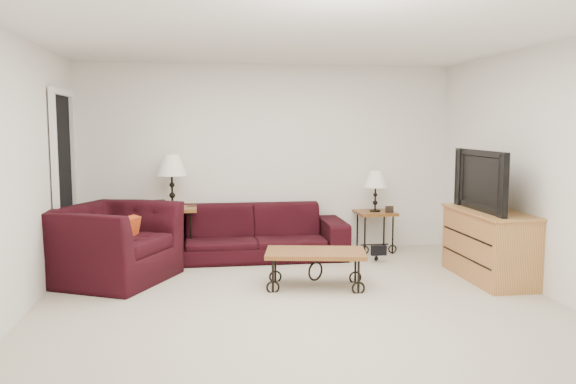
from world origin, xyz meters
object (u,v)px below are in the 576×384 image
(side_table_left, at_px, (173,232))
(tv_stand, at_px, (489,245))
(lamp_left, at_px, (172,181))
(side_table_right, at_px, (375,231))
(backpack, at_px, (376,246))
(armchair, at_px, (112,244))
(sofa, at_px, (254,232))
(coffee_table, at_px, (315,269))
(lamp_right, at_px, (375,191))
(television, at_px, (490,180))

(side_table_left, xyz_separation_m, tv_stand, (3.50, -1.59, 0.05))
(side_table_left, xyz_separation_m, lamp_left, (0.00, 0.00, 0.67))
(side_table_right, relative_size, tv_stand, 0.43)
(backpack, bearing_deg, side_table_left, 164.27)
(armchair, bearing_deg, tv_stand, -70.69)
(armchair, relative_size, tv_stand, 0.99)
(backpack, bearing_deg, lamp_left, 164.27)
(armchair, height_order, backpack, armchair)
(sofa, xyz_separation_m, side_table_right, (1.65, 0.18, -0.07))
(sofa, relative_size, lamp_left, 3.50)
(side_table_right, distance_m, backpack, 0.59)
(coffee_table, xyz_separation_m, armchair, (-2.15, 0.59, 0.22))
(sofa, bearing_deg, coffee_table, -70.65)
(side_table_left, distance_m, backpack, 2.60)
(lamp_right, bearing_deg, tv_stand, -62.63)
(side_table_left, distance_m, lamp_left, 0.67)
(sofa, xyz_separation_m, side_table_left, (-1.03, 0.18, -0.01))
(lamp_right, relative_size, coffee_table, 0.53)
(side_table_left, height_order, armchair, armchair)
(armchair, distance_m, television, 4.18)
(lamp_left, bearing_deg, armchair, -119.82)
(side_table_left, bearing_deg, television, -24.61)
(lamp_right, distance_m, television, 1.81)
(sofa, bearing_deg, armchair, -151.80)
(lamp_right, height_order, tv_stand, lamp_right)
(side_table_right, relative_size, backpack, 1.43)
(coffee_table, relative_size, television, 0.90)
(side_table_right, bearing_deg, tv_stand, -62.63)
(lamp_right, distance_m, coffee_table, 2.09)
(lamp_left, relative_size, coffee_table, 0.64)
(side_table_left, xyz_separation_m, armchair, (-0.60, -1.06, 0.08))
(side_table_right, distance_m, armchair, 3.45)
(coffee_table, distance_m, armchair, 2.24)
(side_table_left, bearing_deg, side_table_right, 0.00)
(armchair, bearing_deg, lamp_left, -3.03)
(coffee_table, height_order, television, television)
(side_table_right, height_order, armchair, armchair)
(tv_stand, height_order, television, television)
(coffee_table, height_order, tv_stand, tv_stand)
(tv_stand, bearing_deg, lamp_right, 117.37)
(lamp_left, bearing_deg, sofa, -9.93)
(side_table_left, distance_m, side_table_right, 2.68)
(lamp_left, distance_m, lamp_right, 2.68)
(lamp_left, xyz_separation_m, lamp_right, (2.67, 0.00, -0.18))
(side_table_right, relative_size, lamp_right, 1.00)
(television, relative_size, backpack, 3.02)
(television, bearing_deg, tv_stand, 90.00)
(sofa, distance_m, side_table_right, 1.66)
(lamp_right, xyz_separation_m, coffee_table, (-1.13, -1.64, -0.62))
(lamp_left, height_order, lamp_right, lamp_left)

